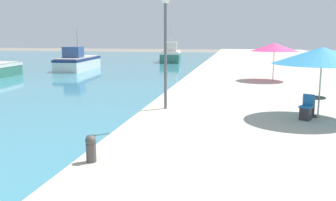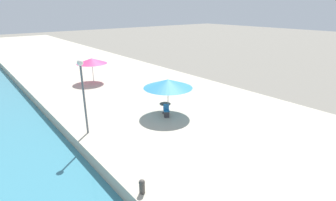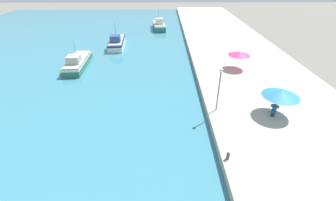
% 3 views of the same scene
% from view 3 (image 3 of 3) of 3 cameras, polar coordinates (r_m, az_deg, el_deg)
% --- Properties ---
extents(water_basin, '(56.00, 90.00, 0.04)m').
position_cam_3_polar(water_basin, '(47.56, -31.25, 10.27)').
color(water_basin, teal).
rests_on(water_basin, ground_plane).
extents(quay_promenade, '(16.00, 90.00, 0.79)m').
position_cam_3_polar(quay_promenade, '(42.92, 16.22, 12.21)').
color(quay_promenade, '#BCB29E').
rests_on(quay_promenade, ground_plane).
extents(fishing_boat_near, '(3.03, 8.55, 4.03)m').
position_cam_3_polar(fishing_boat_near, '(37.18, -21.99, 9.02)').
color(fishing_boat_near, '#33705B').
rests_on(fishing_boat_near, water_basin).
extents(fishing_boat_mid, '(3.19, 8.33, 4.39)m').
position_cam_3_polar(fishing_boat_mid, '(45.09, -12.89, 14.23)').
color(fishing_boat_mid, silver).
rests_on(fishing_boat_mid, water_basin).
extents(fishing_boat_far, '(3.42, 7.68, 4.82)m').
position_cam_3_polar(fishing_boat_far, '(57.33, -2.30, 18.57)').
color(fishing_boat_far, '#33705B').
rests_on(fishing_boat_far, water_basin).
extents(cafe_umbrella_pink, '(3.49, 3.49, 2.57)m').
position_cam_3_polar(cafe_umbrella_pink, '(23.83, 26.81, 1.64)').
color(cafe_umbrella_pink, '#B7B7B7').
rests_on(cafe_umbrella_pink, quay_promenade).
extents(cafe_umbrella_white, '(3.04, 3.04, 2.46)m').
position_cam_3_polar(cafe_umbrella_white, '(33.30, 17.66, 11.35)').
color(cafe_umbrella_white, '#B7B7B7').
rests_on(cafe_umbrella_white, quay_promenade).
extents(cafe_table, '(0.80, 0.80, 0.74)m').
position_cam_3_polar(cafe_table, '(24.71, 25.44, -1.65)').
color(cafe_table, '#333338').
rests_on(cafe_table, quay_promenade).
extents(cafe_chair_left, '(0.56, 0.57, 0.91)m').
position_cam_3_polar(cafe_chair_left, '(24.19, 25.11, -2.88)').
color(cafe_chair_left, '#2D2D33').
rests_on(cafe_chair_left, quay_promenade).
extents(mooring_bollard, '(0.26, 0.26, 0.65)m').
position_cam_3_polar(mooring_bollard, '(18.05, 15.01, -13.34)').
color(mooring_bollard, '#4C4742').
rests_on(mooring_bollard, quay_promenade).
extents(lamppost, '(0.36, 0.36, 4.56)m').
position_cam_3_polar(lamppost, '(21.96, 12.98, 4.42)').
color(lamppost, '#565B60').
rests_on(lamppost, quay_promenade).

